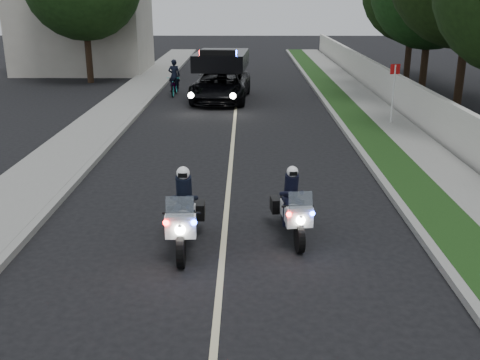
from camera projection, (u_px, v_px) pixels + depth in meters
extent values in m
plane|color=black|center=(225.00, 232.00, 11.92)|extent=(120.00, 120.00, 0.00)
cube|color=gray|center=(341.00, 125.00, 21.35)|extent=(0.20, 60.00, 0.15)
cube|color=#193814|center=(360.00, 125.00, 21.34)|extent=(1.20, 60.00, 0.16)
cube|color=gray|center=(394.00, 125.00, 21.33)|extent=(1.40, 60.00, 0.16)
cube|color=beige|center=(422.00, 108.00, 21.11)|extent=(0.22, 60.00, 1.50)
cube|color=gray|center=(127.00, 124.00, 21.43)|extent=(0.20, 60.00, 0.15)
cube|color=gray|center=(99.00, 124.00, 21.44)|extent=(2.00, 60.00, 0.16)
cube|color=#A8A396|center=(82.00, 16.00, 35.59)|extent=(8.00, 6.00, 7.00)
cube|color=#BFB78C|center=(234.00, 127.00, 21.41)|extent=(0.12, 50.00, 0.01)
imported|color=black|center=(221.00, 100.00, 26.71)|extent=(2.88, 5.59, 2.64)
imported|color=black|center=(175.00, 95.00, 28.05)|extent=(0.65, 1.84, 0.96)
imported|color=black|center=(175.00, 95.00, 28.05)|extent=(0.58, 0.40, 1.58)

